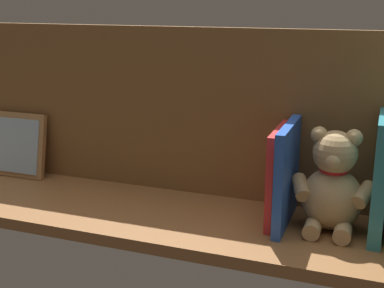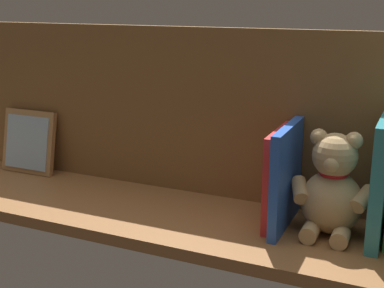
{
  "view_description": "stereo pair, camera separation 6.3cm",
  "coord_description": "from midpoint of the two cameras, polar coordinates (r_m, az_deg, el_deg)",
  "views": [
    {
      "loc": [
        -32.06,
        86.67,
        39.44
      ],
      "look_at": [
        0.0,
        0.0,
        13.69
      ],
      "focal_mm": 49.66,
      "sensor_mm": 36.0,
      "label": 1
    },
    {
      "loc": [
        -37.92,
        84.28,
        39.44
      ],
      "look_at": [
        0.0,
        0.0,
        13.69
      ],
      "focal_mm": 49.66,
      "sensor_mm": 36.0,
      "label": 2
    }
  ],
  "objects": [
    {
      "name": "book_5",
      "position": [
        0.93,
        21.48,
        -3.72
      ],
      "size": [
        2.18,
        14.5,
        20.72
      ],
      "primitive_type": "cube",
      "color": "teal",
      "rests_on": "ground_plane"
    },
    {
      "name": "picture_frame_leaning",
      "position": [
        1.27,
        -15.79,
        0.22
      ],
      "size": [
        13.89,
        4.39,
        14.44
      ],
      "color": "#A87A4C",
      "rests_on": "ground_plane"
    },
    {
      "name": "book_6",
      "position": [
        0.94,
        11.99,
        -3.49
      ],
      "size": [
        1.61,
        16.47,
        18.32
      ],
      "primitive_type": "cube",
      "color": "blue",
      "rests_on": "ground_plane"
    },
    {
      "name": "teddy_bear",
      "position": [
        0.94,
        16.71,
        -4.68
      ],
      "size": [
        14.75,
        11.51,
        18.18
      ],
      "rotation": [
        0.0,
        0.0,
        0.01
      ],
      "color": "tan",
      "rests_on": "ground_plane"
    },
    {
      "name": "shelf_back_panel",
      "position": [
        1.06,
        4.29,
        3.19
      ],
      "size": [
        116.02,
        1.5,
        33.8
      ],
      "primitive_type": "cube",
      "color": "brown",
      "rests_on": "ground_plane"
    },
    {
      "name": "ground_plane",
      "position": [
        1.01,
        1.81,
        -8.14
      ],
      "size": [
        116.02,
        27.49,
        2.2
      ],
      "primitive_type": "cube",
      "color": "brown"
    },
    {
      "name": "book_7",
      "position": [
        0.96,
        11.01,
        -3.48
      ],
      "size": [
        1.27,
        14.4,
        17.21
      ],
      "primitive_type": "cube",
      "color": "red",
      "rests_on": "ground_plane"
    }
  ]
}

